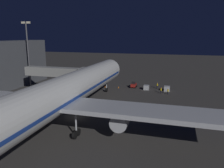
{
  "coord_description": "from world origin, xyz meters",
  "views": [
    {
      "loc": [
        -18.92,
        38.01,
        16.1
      ],
      "look_at": [
        -3.0,
        -16.49,
        3.5
      ],
      "focal_mm": 34.97,
      "sensor_mm": 36.0,
      "label": 1
    }
  ],
  "objects_px": {
    "baggage_tug_lead": "(134,85)",
    "ground_crew_near_nose_gear": "(161,90)",
    "traffic_cone_nose_starboard": "(105,86)",
    "ground_crew_by_tug": "(157,85)",
    "baggage_container_near_belt": "(146,87)",
    "ground_crew_marshaller_fwd": "(168,91)",
    "jet_bridge": "(63,72)",
    "traffic_cone_nose_port": "(118,87)",
    "baggage_container_mid_row": "(167,89)",
    "apron_floodlight_mast": "(28,50)",
    "airliner_at_gate": "(53,98)"
  },
  "relations": [
    {
      "from": "baggage_tug_lead",
      "to": "ground_crew_near_nose_gear",
      "type": "distance_m",
      "value": 10.14
    },
    {
      "from": "baggage_tug_lead",
      "to": "traffic_cone_nose_starboard",
      "type": "height_order",
      "value": "baggage_tug_lead"
    },
    {
      "from": "ground_crew_by_tug",
      "to": "baggage_container_near_belt",
      "type": "bearing_deg",
      "value": 38.75
    },
    {
      "from": "baggage_tug_lead",
      "to": "ground_crew_marshaller_fwd",
      "type": "height_order",
      "value": "baggage_tug_lead"
    },
    {
      "from": "jet_bridge",
      "to": "traffic_cone_nose_port",
      "type": "bearing_deg",
      "value": -140.6
    },
    {
      "from": "ground_crew_marshaller_fwd",
      "to": "baggage_container_mid_row",
      "type": "bearing_deg",
      "value": -83.75
    },
    {
      "from": "apron_floodlight_mast",
      "to": "ground_crew_near_nose_gear",
      "type": "distance_m",
      "value": 42.44
    },
    {
      "from": "baggage_container_near_belt",
      "to": "traffic_cone_nose_port",
      "type": "relative_size",
      "value": 2.92
    },
    {
      "from": "baggage_tug_lead",
      "to": "traffic_cone_nose_port",
      "type": "bearing_deg",
      "value": 25.93
    },
    {
      "from": "baggage_container_near_belt",
      "to": "traffic_cone_nose_starboard",
      "type": "distance_m",
      "value": 13.09
    },
    {
      "from": "jet_bridge",
      "to": "ground_crew_near_nose_gear",
      "type": "bearing_deg",
      "value": -163.21
    },
    {
      "from": "airliner_at_gate",
      "to": "traffic_cone_nose_starboard",
      "type": "bearing_deg",
      "value": -86.32
    },
    {
      "from": "jet_bridge",
      "to": "baggage_tug_lead",
      "type": "relative_size",
      "value": 7.21
    },
    {
      "from": "jet_bridge",
      "to": "baggage_tug_lead",
      "type": "bearing_deg",
      "value": -143.61
    },
    {
      "from": "airliner_at_gate",
      "to": "jet_bridge",
      "type": "distance_m",
      "value": 25.88
    },
    {
      "from": "apron_floodlight_mast",
      "to": "airliner_at_gate",
      "type": "bearing_deg",
      "value": 132.07
    },
    {
      "from": "baggage_container_mid_row",
      "to": "ground_crew_marshaller_fwd",
      "type": "height_order",
      "value": "ground_crew_marshaller_fwd"
    },
    {
      "from": "ground_crew_near_nose_gear",
      "to": "baggage_tug_lead",
      "type": "bearing_deg",
      "value": -29.47
    },
    {
      "from": "baggage_container_mid_row",
      "to": "traffic_cone_nose_starboard",
      "type": "bearing_deg",
      "value": 1.11
    },
    {
      "from": "baggage_container_near_belt",
      "to": "ground_crew_by_tug",
      "type": "distance_m",
      "value": 3.95
    },
    {
      "from": "airliner_at_gate",
      "to": "jet_bridge",
      "type": "height_order",
      "value": "airliner_at_gate"
    },
    {
      "from": "ground_crew_near_nose_gear",
      "to": "traffic_cone_nose_starboard",
      "type": "relative_size",
      "value": 3.18
    },
    {
      "from": "airliner_at_gate",
      "to": "ground_crew_marshaller_fwd",
      "type": "relative_size",
      "value": 41.66
    },
    {
      "from": "apron_floodlight_mast",
      "to": "ground_crew_by_tug",
      "type": "height_order",
      "value": "apron_floodlight_mast"
    },
    {
      "from": "baggage_tug_lead",
      "to": "baggage_container_near_belt",
      "type": "height_order",
      "value": "baggage_tug_lead"
    },
    {
      "from": "apron_floodlight_mast",
      "to": "baggage_container_near_belt",
      "type": "bearing_deg",
      "value": -170.05
    },
    {
      "from": "baggage_tug_lead",
      "to": "baggage_container_mid_row",
      "type": "bearing_deg",
      "value": 170.25
    },
    {
      "from": "ground_crew_by_tug",
      "to": "apron_floodlight_mast",
      "type": "bearing_deg",
      "value": 12.64
    },
    {
      "from": "baggage_container_mid_row",
      "to": "ground_crew_near_nose_gear",
      "type": "height_order",
      "value": "ground_crew_near_nose_gear"
    },
    {
      "from": "airliner_at_gate",
      "to": "ground_crew_by_tug",
      "type": "height_order",
      "value": "airliner_at_gate"
    },
    {
      "from": "traffic_cone_nose_port",
      "to": "baggage_tug_lead",
      "type": "bearing_deg",
      "value": -154.07
    },
    {
      "from": "jet_bridge",
      "to": "traffic_cone_nose_starboard",
      "type": "bearing_deg",
      "value": -129.01
    },
    {
      "from": "ground_crew_marshaller_fwd",
      "to": "ground_crew_by_tug",
      "type": "distance_m",
      "value": 7.08
    },
    {
      "from": "airliner_at_gate",
      "to": "baggage_container_mid_row",
      "type": "distance_m",
      "value": 38.92
    },
    {
      "from": "ground_crew_near_nose_gear",
      "to": "traffic_cone_nose_starboard",
      "type": "height_order",
      "value": "ground_crew_near_nose_gear"
    },
    {
      "from": "traffic_cone_nose_port",
      "to": "traffic_cone_nose_starboard",
      "type": "distance_m",
      "value": 4.4
    },
    {
      "from": "airliner_at_gate",
      "to": "baggage_container_near_belt",
      "type": "height_order",
      "value": "airliner_at_gate"
    },
    {
      "from": "apron_floodlight_mast",
      "to": "ground_crew_marshaller_fwd",
      "type": "xyz_separation_m",
      "value": [
        -42.89,
        -2.66,
        -10.69
      ]
    },
    {
      "from": "baggage_container_near_belt",
      "to": "ground_crew_by_tug",
      "type": "bearing_deg",
      "value": -141.25
    },
    {
      "from": "ground_crew_by_tug",
      "to": "traffic_cone_nose_port",
      "type": "bearing_deg",
      "value": 13.63
    },
    {
      "from": "ground_crew_marshaller_fwd",
      "to": "traffic_cone_nose_starboard",
      "type": "bearing_deg",
      "value": -9.68
    },
    {
      "from": "baggage_container_mid_row",
      "to": "traffic_cone_nose_port",
      "type": "height_order",
      "value": "baggage_container_mid_row"
    },
    {
      "from": "baggage_tug_lead",
      "to": "baggage_container_near_belt",
      "type": "distance_m",
      "value": 4.6
    },
    {
      "from": "ground_crew_near_nose_gear",
      "to": "apron_floodlight_mast",
      "type": "bearing_deg",
      "value": 4.41
    },
    {
      "from": "baggage_tug_lead",
      "to": "baggage_container_mid_row",
      "type": "xyz_separation_m",
      "value": [
        -10.36,
        1.78,
        -0.03
      ]
    },
    {
      "from": "airliner_at_gate",
      "to": "baggage_container_mid_row",
      "type": "xyz_separation_m",
      "value": [
        -16.99,
        -34.62,
        -5.29
      ]
    },
    {
      "from": "baggage_container_near_belt",
      "to": "ground_crew_near_nose_gear",
      "type": "distance_m",
      "value": 5.6
    },
    {
      "from": "jet_bridge",
      "to": "ground_crew_by_tug",
      "type": "bearing_deg",
      "value": -151.26
    },
    {
      "from": "ground_crew_marshaller_fwd",
      "to": "ground_crew_near_nose_gear",
      "type": "bearing_deg",
      "value": -14.54
    },
    {
      "from": "ground_crew_by_tug",
      "to": "baggage_tug_lead",
      "type": "bearing_deg",
      "value": 5.44
    }
  ]
}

